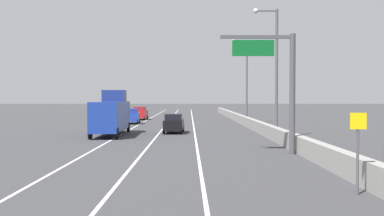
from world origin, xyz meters
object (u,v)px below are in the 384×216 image
lamp_post_right_near (382,27)px  box_truck (111,115)px  car_blue_1 (132,116)px  car_black_2 (174,123)px  speed_advisory_sign (358,147)px  overhead_sign_gantry (281,78)px  car_red_0 (140,113)px  lamp_post_right_second (274,65)px  lamp_post_right_third (245,76)px

lamp_post_right_near → box_truck: size_ratio=1.20×
car_blue_1 → car_black_2: (6.10, -15.33, -0.06)m
lamp_post_right_near → speed_advisory_sign: bearing=-136.0°
overhead_sign_gantry → car_red_0: bearing=107.6°
speed_advisory_sign → car_blue_1: 45.39m
car_blue_1 → car_black_2: bearing=-68.3°
lamp_post_right_near → car_blue_1: bearing=110.0°
car_black_2 → box_truck: 6.34m
speed_advisory_sign → car_blue_1: bearing=107.6°
car_black_2 → speed_advisory_sign: bearing=-74.7°
car_black_2 → car_blue_1: bearing=111.7°
lamp_post_right_near → lamp_post_right_second: bearing=91.1°
overhead_sign_gantry → car_blue_1: bearing=112.8°
lamp_post_right_third → box_truck: bearing=-130.5°
lamp_post_right_near → overhead_sign_gantry: bearing=100.6°
lamp_post_right_second → lamp_post_right_third: 20.51m
overhead_sign_gantry → speed_advisory_sign: size_ratio=2.50×
overhead_sign_gantry → lamp_post_right_third: bearing=87.0°
car_red_0 → box_truck: bearing=-89.2°
lamp_post_right_second → box_truck: (-14.46, 3.47, -4.37)m
lamp_post_right_second → box_truck: 15.50m
lamp_post_right_third → box_truck: lamp_post_right_third is taller
car_red_0 → lamp_post_right_third: bearing=-37.3°
car_red_0 → lamp_post_right_second: bearing=-65.0°
overhead_sign_gantry → lamp_post_right_near: 10.52m
box_truck → speed_advisory_sign: bearing=-62.2°
overhead_sign_gantry → lamp_post_right_second: 10.52m
overhead_sign_gantry → speed_advisory_sign: bearing=-87.8°
lamp_post_right_second → car_blue_1: (-14.82, 21.33, -5.30)m
overhead_sign_gantry → car_black_2: size_ratio=1.77×
lamp_post_right_second → car_black_2: (-8.73, 6.00, -5.36)m
car_black_2 → box_truck: bearing=-156.2°
speed_advisory_sign → lamp_post_right_second: lamp_post_right_second is taller
box_truck → lamp_post_right_third: bearing=49.5°
car_red_0 → overhead_sign_gantry: bearing=-72.4°
lamp_post_right_second → car_black_2: 11.87m
overhead_sign_gantry → lamp_post_right_third: 30.87m
car_red_0 → car_black_2: (6.15, -25.92, -0.07)m
lamp_post_right_near → car_black_2: (-9.11, 26.51, -5.36)m
lamp_post_right_third → car_blue_1: lamp_post_right_third is taller
lamp_post_right_second → car_red_0: size_ratio=2.29×
speed_advisory_sign → car_red_0: bearing=104.4°
lamp_post_right_third → lamp_post_right_second: bearing=-90.3°
car_black_2 → box_truck: (-5.73, -2.53, 0.98)m
lamp_post_right_second → lamp_post_right_near: bearing=-88.9°
lamp_post_right_second → car_blue_1: size_ratio=2.48×
lamp_post_right_near → box_truck: lamp_post_right_near is taller
overhead_sign_gantry → speed_advisory_sign: (0.44, -11.63, -2.96)m
lamp_post_right_third → car_red_0: bearing=142.7°
speed_advisory_sign → lamp_post_right_third: (1.19, 42.42, 4.55)m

